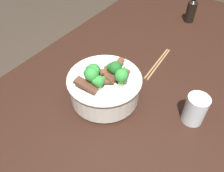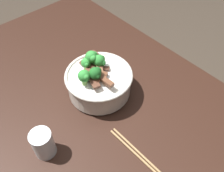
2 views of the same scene
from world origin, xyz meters
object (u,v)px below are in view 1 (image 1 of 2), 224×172
Objects in this scene: rice_bowl at (105,85)px; chopsticks_pair at (158,64)px; drinking_glass at (195,111)px; soy_sauce_bottle at (191,10)px.

chopsticks_pair is (0.26, -0.07, -0.06)m from rice_bowl.
drinking_glass is at bearing -133.36° from chopsticks_pair.
rice_bowl is 0.27m from chopsticks_pair.
chopsticks_pair is at bearing -177.37° from soy_sauce_bottle.
rice_bowl is at bearing 164.99° from chopsticks_pair.
drinking_glass is 0.44× the size of chopsticks_pair.
chopsticks_pair is at bearing -15.01° from rice_bowl.
rice_bowl reaches higher than chopsticks_pair.
rice_bowl reaches higher than drinking_glass.
soy_sauce_bottle is at bearing 2.63° from chopsticks_pair.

